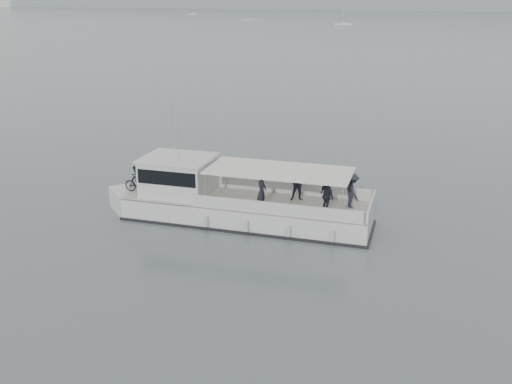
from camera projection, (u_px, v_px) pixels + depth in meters
The scene contains 3 objects.
ground at pixel (307, 225), 27.40m from camera, with size 1400.00×1400.00×0.00m, color slate.
tour_boat at pixel (224, 201), 27.82m from camera, with size 13.59×6.07×5.69m.
moored_fleet at pixel (483, 26), 224.84m from camera, with size 466.22×337.03×10.70m.
Camera 1 is at (10.83, -23.15, 10.29)m, focal length 40.00 mm.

